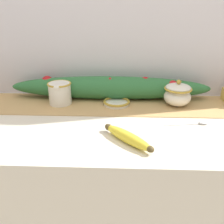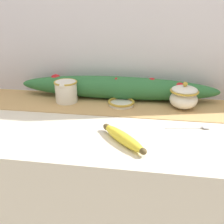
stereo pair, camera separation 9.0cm
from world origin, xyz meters
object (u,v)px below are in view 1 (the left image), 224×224
(small_dish, at_px, (117,102))
(banana, at_px, (127,137))
(spoon, at_px, (200,123))
(cream_pitcher, at_px, (60,92))
(sugar_bowl, at_px, (178,94))

(small_dish, distance_m, banana, 0.32)
(small_dish, relative_size, spoon, 0.71)
(banana, xyz_separation_m, spoon, (0.27, 0.14, -0.01))
(cream_pitcher, height_order, banana, cream_pitcher)
(small_dish, bearing_deg, cream_pitcher, 178.71)
(cream_pitcher, relative_size, small_dish, 1.03)
(cream_pitcher, distance_m, sugar_bowl, 0.51)
(sugar_bowl, height_order, banana, sugar_bowl)
(banana, bearing_deg, cream_pitcher, 131.93)
(cream_pitcher, relative_size, sugar_bowl, 1.02)
(banana, distance_m, spoon, 0.31)
(cream_pitcher, bearing_deg, spoon, -17.80)
(cream_pitcher, xyz_separation_m, spoon, (0.56, -0.18, -0.05))
(small_dish, relative_size, banana, 0.67)
(cream_pitcher, distance_m, banana, 0.44)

